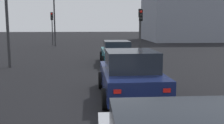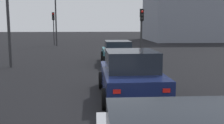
% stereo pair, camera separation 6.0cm
% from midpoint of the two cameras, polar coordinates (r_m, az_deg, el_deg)
% --- Properties ---
extents(ground_plane, '(160.00, 160.00, 0.20)m').
position_cam_midpoint_polar(ground_plane, '(8.03, -6.88, -10.37)').
color(ground_plane, black).
extents(car_teal_left_lead, '(4.45, 2.02, 1.46)m').
position_cam_midpoint_polar(car_teal_left_lead, '(16.29, 0.87, 2.13)').
color(car_teal_left_lead, '#19606B').
rests_on(car_teal_left_lead, ground_plane).
extents(car_navy_left_second, '(4.15, 2.11, 1.62)m').
position_cam_midpoint_polar(car_navy_left_second, '(8.74, 3.85, -2.88)').
color(car_navy_left_second, '#141E4C').
rests_on(car_navy_left_second, ground_plane).
extents(traffic_light_near_left, '(0.32, 0.28, 3.88)m').
position_cam_midpoint_polar(traffic_light_near_left, '(31.52, -13.23, 8.72)').
color(traffic_light_near_left, '#2D2D30').
rests_on(traffic_light_near_left, ground_plane).
extents(traffic_light_near_right, '(0.33, 0.31, 4.15)m').
position_cam_midpoint_polar(traffic_light_near_right, '(28.54, 6.12, 9.32)').
color(traffic_light_near_right, '#2D2D30').
rests_on(traffic_light_near_right, ground_plane).
extents(traffic_light_far_left, '(0.32, 0.29, 3.64)m').
position_cam_midpoint_polar(traffic_light_far_left, '(20.70, 6.30, 8.73)').
color(traffic_light_far_left, '#2D2D30').
rests_on(traffic_light_far_left, ground_plane).
extents(street_lamp_far, '(0.56, 0.36, 6.70)m').
position_cam_midpoint_polar(street_lamp_far, '(30.26, -12.76, 11.01)').
color(street_lamp_far, '#2D2D30').
rests_on(street_lamp_far, ground_plane).
extents(building_facade_left, '(11.44, 10.63, 10.14)m').
position_cam_midpoint_polar(building_facade_left, '(41.72, 15.24, 11.63)').
color(building_facade_left, gray).
rests_on(building_facade_left, ground_plane).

